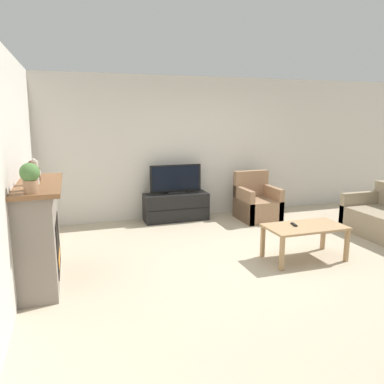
# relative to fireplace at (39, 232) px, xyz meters

# --- Properties ---
(ground_plane) EXTENTS (24.00, 24.00, 0.00)m
(ground_plane) POSITION_rel_fireplace_xyz_m (2.92, -0.10, -0.61)
(ground_plane) COLOR tan
(wall_back) EXTENTS (12.00, 0.06, 2.70)m
(wall_back) POSITION_rel_fireplace_xyz_m (2.92, 2.38, 0.74)
(wall_back) COLOR beige
(wall_back) RESTS_ON ground
(wall_left) EXTENTS (0.06, 12.00, 2.70)m
(wall_left) POSITION_rel_fireplace_xyz_m (-0.23, -0.10, 0.74)
(wall_left) COLOR beige
(wall_left) RESTS_ON ground
(fireplace) EXTENTS (0.52, 1.51, 1.20)m
(fireplace) POSITION_rel_fireplace_xyz_m (0.00, 0.00, 0.00)
(fireplace) COLOR slate
(fireplace) RESTS_ON ground
(mantel_vase_left) EXTENTS (0.10, 0.10, 0.31)m
(mantel_vase_left) POSITION_rel_fireplace_xyz_m (0.02, -0.45, 0.73)
(mantel_vase_left) COLOR #512D23
(mantel_vase_left) RESTS_ON fireplace
(mantel_vase_centre_left) EXTENTS (0.09, 0.09, 0.30)m
(mantel_vase_centre_left) POSITION_rel_fireplace_xyz_m (0.02, -0.11, 0.73)
(mantel_vase_centre_left) COLOR beige
(mantel_vase_centre_left) RESTS_ON fireplace
(mantel_clock) EXTENTS (0.08, 0.11, 0.15)m
(mantel_clock) POSITION_rel_fireplace_xyz_m (0.02, 0.15, 0.67)
(mantel_clock) COLOR brown
(mantel_clock) RESTS_ON fireplace
(potted_plant) EXTENTS (0.19, 0.19, 0.31)m
(potted_plant) POSITION_rel_fireplace_xyz_m (0.02, -0.64, 0.76)
(potted_plant) COLOR #936B4C
(potted_plant) RESTS_ON fireplace
(tv_stand) EXTENTS (1.21, 0.45, 0.52)m
(tv_stand) POSITION_rel_fireplace_xyz_m (2.26, 2.09, -0.35)
(tv_stand) COLOR black
(tv_stand) RESTS_ON ground
(tv) EXTENTS (0.98, 0.18, 0.55)m
(tv) POSITION_rel_fireplace_xyz_m (2.26, 2.08, 0.17)
(tv) COLOR black
(tv) RESTS_ON tv_stand
(armchair) EXTENTS (0.70, 0.76, 0.91)m
(armchair) POSITION_rel_fireplace_xyz_m (3.76, 1.68, -0.31)
(armchair) COLOR #937051
(armchair) RESTS_ON ground
(coffee_table) EXTENTS (1.09, 0.58, 0.48)m
(coffee_table) POSITION_rel_fireplace_xyz_m (3.41, -0.39, -0.19)
(coffee_table) COLOR #A37F56
(coffee_table) RESTS_ON ground
(remote) EXTENTS (0.07, 0.15, 0.02)m
(remote) POSITION_rel_fireplace_xyz_m (3.28, -0.33, -0.12)
(remote) COLOR black
(remote) RESTS_ON coffee_table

